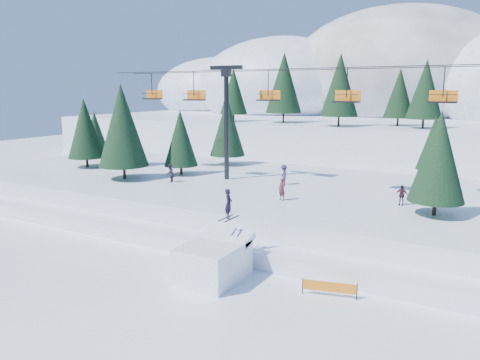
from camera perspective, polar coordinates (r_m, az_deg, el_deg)
The scene contains 10 objects.
ground at distance 25.07m, azimuth -5.34°, elevation -14.25°, with size 160.00×160.00×0.00m, color white.
mid_shelf at distance 39.94m, azimuth 9.52°, elevation -2.83°, with size 70.00×22.00×2.50m, color white.
berm at distance 31.27m, azimuth 3.11°, elevation -7.92°, with size 70.00×6.00×1.10m, color white.
mountain_ridge at distance 93.66m, azimuth 18.58°, elevation 9.76°, with size 119.00×60.41×26.46m.
jump_kicker at distance 26.96m, azimuth -3.19°, elevation -9.68°, with size 3.10×4.34×5.01m.
chairlift at distance 38.55m, azimuth 11.41°, elevation 8.75°, with size 46.00×3.21×10.28m.
conifer_stand at distance 38.72m, azimuth 13.34°, elevation 4.97°, with size 64.00×18.30×9.09m.
distant_skiers at distance 38.37m, azimuth 10.64°, elevation -0.21°, with size 31.01×8.99×1.80m.
banner_near at distance 25.43m, azimuth 10.85°, elevation -12.69°, with size 2.78×0.74×0.90m.
banner_far at distance 27.01m, azimuth 25.01°, elevation -12.12°, with size 2.85×0.26×0.90m.
Camera 1 is at (13.09, -18.55, 10.65)m, focal length 35.00 mm.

